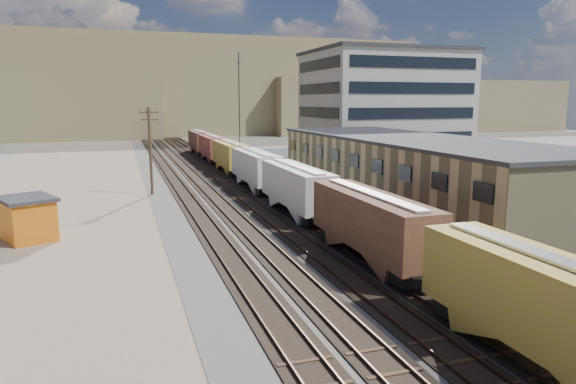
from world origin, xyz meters
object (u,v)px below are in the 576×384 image
object	(u,v)px
freight_train	(273,175)
maintenance_shed	(28,218)
parked_car_blue	(334,164)
utility_pole_north	(150,149)

from	to	relation	value
freight_train	maintenance_shed	xyz separation A→B (m)	(-22.62, -9.53, -1.05)
maintenance_shed	parked_car_blue	xyz separation A→B (m)	(39.82, 32.98, -1.00)
freight_train	utility_pole_north	xyz separation A→B (m)	(-12.30, 7.73, 2.50)
freight_train	parked_car_blue	distance (m)	29.16
freight_train	maintenance_shed	distance (m)	24.56
utility_pole_north	maintenance_shed	distance (m)	20.42
utility_pole_north	maintenance_shed	world-z (taller)	utility_pole_north
freight_train	maintenance_shed	bearing A→B (deg)	-157.14
utility_pole_north	parked_car_blue	xyz separation A→B (m)	(29.50, 15.72, -4.55)
utility_pole_north	parked_car_blue	bearing A→B (deg)	28.05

